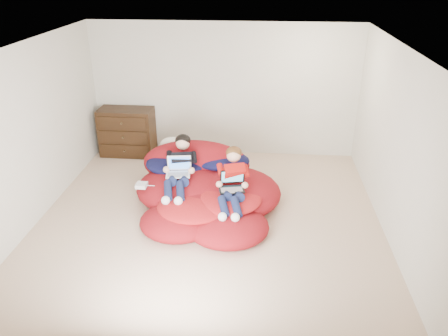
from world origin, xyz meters
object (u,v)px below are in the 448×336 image
beanbag_pile (204,190)px  younger_boy (232,178)px  dresser (127,132)px  laptop_black (232,184)px  laptop_white (179,169)px  older_boy (180,164)px

beanbag_pile → younger_boy: bearing=-32.4°
dresser → laptop_black: bearing=-44.9°
younger_boy → beanbag_pile: bearing=147.6°
laptop_white → dresser: bearing=125.5°
dresser → younger_boy: (2.19, -2.11, 0.16)m
younger_boy → laptop_black: younger_boy is taller
dresser → laptop_black: (2.19, -2.18, 0.11)m
beanbag_pile → older_boy: size_ratio=1.97×
laptop_white → laptop_black: size_ratio=0.97×
dresser → younger_boy: size_ratio=0.95×
older_boy → laptop_black: older_boy is taller
older_boy → laptop_white: (0.00, -0.12, -0.03)m
older_boy → laptop_white: 0.12m
laptop_black → older_boy: bearing=154.6°
older_boy → younger_boy: bearing=-21.4°
older_boy → dresser: bearing=127.3°
beanbag_pile → laptop_white: laptop_white is taller
dresser → laptop_white: size_ratio=2.65×
younger_boy → laptop_white: 0.85m
beanbag_pile → older_boy: older_boy is taller
laptop_white → older_boy: bearing=90.0°
dresser → beanbag_pile: dresser is taller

